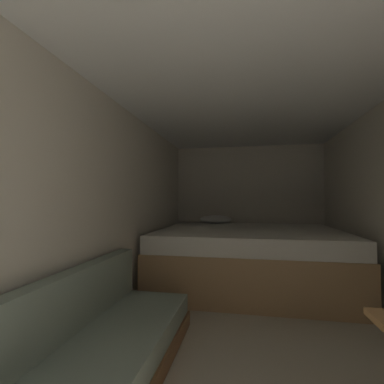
# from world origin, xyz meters

# --- Properties ---
(ground_plane) EXTENTS (7.34, 7.34, 0.00)m
(ground_plane) POSITION_xyz_m (0.00, 2.12, 0.00)
(ground_plane) COLOR #B2A893
(wall_back) EXTENTS (2.66, 0.05, 2.14)m
(wall_back) POSITION_xyz_m (0.00, 4.81, 1.07)
(wall_back) COLOR beige
(wall_back) RESTS_ON ground
(wall_left) EXTENTS (0.05, 5.34, 2.14)m
(wall_left) POSITION_xyz_m (-1.31, 2.12, 1.07)
(wall_left) COLOR beige
(wall_left) RESTS_ON ground
(ceiling_slab) EXTENTS (2.66, 5.34, 0.05)m
(ceiling_slab) POSITION_xyz_m (0.00, 2.12, 2.17)
(ceiling_slab) COLOR white
(ceiling_slab) RESTS_ON wall_left
(bed) EXTENTS (2.44, 2.09, 0.91)m
(bed) POSITION_xyz_m (-0.00, 3.70, 0.39)
(bed) COLOR tan
(bed) RESTS_ON ground
(sofa_left) EXTENTS (0.70, 2.39, 0.70)m
(sofa_left) POSITION_xyz_m (-0.97, 1.13, 0.21)
(sofa_left) COLOR brown
(sofa_left) RESTS_ON ground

